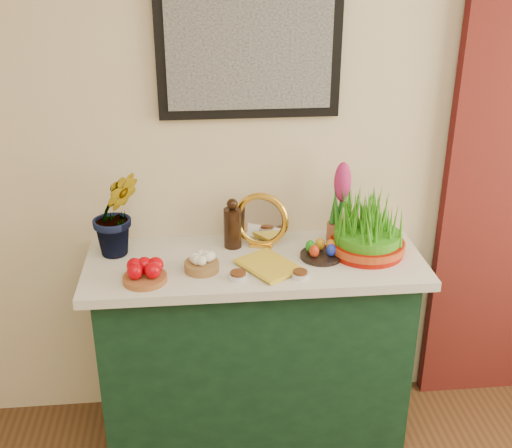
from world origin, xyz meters
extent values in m
cube|color=beige|center=(0.00, 2.25, 1.35)|extent=(4.00, 0.04, 2.70)
cube|color=black|center=(-0.06, 2.23, 1.70)|extent=(0.74, 0.03, 0.54)
cube|color=#A5A5A5|center=(-0.06, 2.21, 1.70)|extent=(0.66, 0.01, 0.46)
cube|color=#143720|center=(-0.06, 2.00, 0.42)|extent=(1.30, 0.45, 0.85)
cube|color=silver|center=(-0.06, 2.00, 0.87)|extent=(1.40, 0.55, 0.04)
imported|color=#20651C|center=(-0.62, 2.11, 1.13)|extent=(0.29, 0.27, 0.49)
cylinder|color=brown|center=(-0.50, 1.85, 0.90)|extent=(0.21, 0.21, 0.02)
cylinder|color=olive|center=(-0.28, 1.92, 0.91)|extent=(0.15, 0.15, 0.04)
cylinder|color=black|center=(-0.14, 2.13, 0.98)|extent=(0.08, 0.08, 0.17)
sphere|color=black|center=(-0.14, 2.13, 1.09)|extent=(0.05, 0.05, 0.05)
cube|color=gold|center=(-0.02, 2.12, 0.90)|extent=(0.11, 0.08, 0.01)
torus|color=gold|center=(-0.02, 2.13, 1.01)|extent=(0.24, 0.12, 0.24)
cylinder|color=silver|center=(-0.02, 2.13, 1.01)|extent=(0.18, 0.08, 0.18)
imported|color=gold|center=(-0.09, 1.86, 0.91)|extent=(0.26, 0.28, 0.03)
cylinder|color=silver|center=(-0.14, 1.84, 0.90)|extent=(0.08, 0.08, 0.02)
cylinder|color=#592D14|center=(-0.14, 1.84, 0.91)|extent=(0.06, 0.06, 0.01)
cylinder|color=silver|center=(0.10, 1.83, 0.90)|extent=(0.07, 0.07, 0.02)
cylinder|color=#592D14|center=(0.10, 1.83, 0.91)|extent=(0.06, 0.06, 0.01)
cylinder|color=black|center=(0.21, 1.99, 0.90)|extent=(0.22, 0.22, 0.02)
ellipsoid|color=red|center=(0.18, 1.96, 0.93)|extent=(0.04, 0.04, 0.05)
ellipsoid|color=#182CAE|center=(0.25, 1.96, 0.93)|extent=(0.04, 0.04, 0.05)
ellipsoid|color=orange|center=(0.21, 2.02, 0.93)|extent=(0.04, 0.04, 0.05)
ellipsoid|color=#1D8F1A|center=(0.17, 2.01, 0.93)|extent=(0.04, 0.04, 0.05)
ellipsoid|color=orange|center=(0.26, 2.01, 0.93)|extent=(0.04, 0.04, 0.05)
cylinder|color=#995637|center=(0.32, 2.12, 0.94)|extent=(0.11, 0.11, 0.09)
ellipsoid|color=#D32A6B|center=(0.32, 2.12, 1.17)|extent=(0.07, 0.07, 0.18)
cylinder|color=#980E03|center=(0.41, 2.01, 0.92)|extent=(0.31, 0.31, 0.06)
cylinder|color=#A61210|center=(0.41, 2.01, 0.93)|extent=(0.32, 0.32, 0.03)
camera|label=1|loc=(-0.29, -0.36, 2.11)|focal=45.00mm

